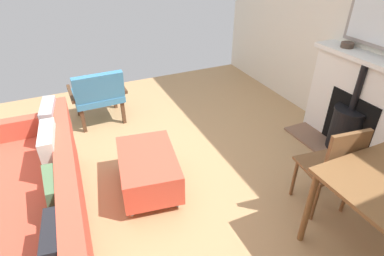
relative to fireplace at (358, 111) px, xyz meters
The scene contains 8 objects.
ground_plane 2.48m from the fireplace, ahead, with size 5.25×5.21×0.01m, color tan.
wall_left 1.05m from the fireplace, 121.66° to the right, with size 0.12×5.21×2.90m, color silver.
fireplace is the anchor object (origin of this frame).
mantel_bowl_near 0.74m from the fireplace, 95.50° to the right, with size 0.14×0.14×0.06m.
sofa 3.34m from the fireplace, ahead, with size 0.94×1.99×0.85m.
ottoman 2.38m from the fireplace, ahead, with size 0.65×0.87×0.39m.
armchair_accent 3.09m from the fireplace, 35.27° to the right, with size 0.69×0.60×0.75m.
dining_chair_near_fireplace 1.19m from the fireplace, 31.97° to the left, with size 0.45×0.45×0.89m.
Camera 1 is at (0.53, 2.35, 2.16)m, focal length 29.26 mm.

